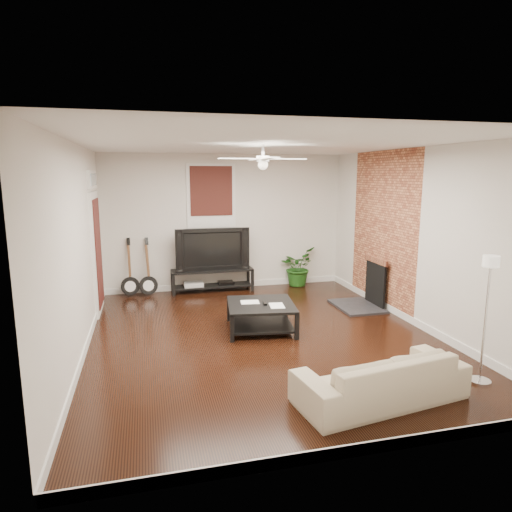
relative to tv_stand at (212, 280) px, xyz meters
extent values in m
cube|color=black|center=(0.34, -2.78, -0.23)|extent=(5.00, 6.00, 0.01)
cube|color=white|center=(0.34, -2.78, 2.57)|extent=(5.00, 6.00, 0.01)
cube|color=silver|center=(0.34, 0.22, 1.17)|extent=(5.00, 0.01, 2.80)
cube|color=silver|center=(0.34, -5.78, 1.17)|extent=(5.00, 0.01, 2.80)
cube|color=silver|center=(-2.16, -2.78, 1.17)|extent=(0.01, 6.00, 2.80)
cube|color=silver|center=(2.84, -2.78, 1.17)|extent=(0.01, 6.00, 2.80)
cube|color=brown|center=(2.82, -1.78, 1.17)|extent=(0.02, 2.20, 2.80)
cube|color=black|center=(2.54, -1.78, 0.23)|extent=(0.80, 1.10, 0.92)
cube|color=#32140D|center=(0.04, 0.19, 1.72)|extent=(1.00, 0.06, 1.30)
cube|color=white|center=(-2.12, -0.88, 1.02)|extent=(0.08, 1.00, 2.50)
cube|color=black|center=(0.00, 0.00, 0.00)|extent=(1.67, 0.44, 0.47)
imported|color=black|center=(0.00, 0.02, 0.66)|extent=(1.49, 0.20, 0.86)
cube|color=black|center=(0.39, -2.50, -0.02)|extent=(1.14, 1.14, 0.42)
imported|color=#C6B395|center=(1.07, -4.94, 0.04)|extent=(1.94, 1.00, 0.54)
imported|color=#1D5017|center=(1.86, 0.04, 0.18)|extent=(0.97, 0.99, 0.83)
camera|label=1|loc=(-1.29, -8.92, 2.16)|focal=31.30mm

